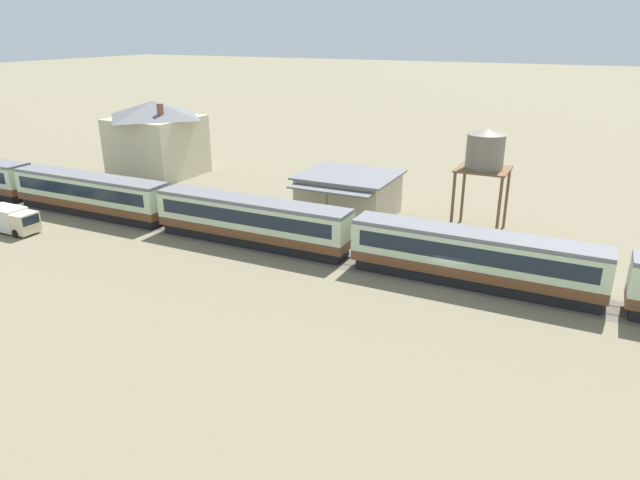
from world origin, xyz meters
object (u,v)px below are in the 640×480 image
Objects in this scene: station_house_grey_roof at (157,137)px; water_tower at (485,152)px; parked_car_yellow at (15,220)px; delivery_truck_cream at (12,219)px; passenger_train at (254,220)px; station_building at (349,195)px.

station_house_grey_roof is 1.08× the size of water_tower.
delivery_truck_cream is (1.34, -1.27, 0.58)m from parked_car_yellow.
water_tower reaches higher than delivery_truck_cream.
passenger_train is at bearing 18.09° from delivery_truck_cream.
water_tower is (13.05, 1.03, 5.43)m from station_building.
delivery_truck_cream is at bearing -144.77° from station_building.
water_tower is at bearing 26.58° from delivery_truck_cream.
station_house_grey_roof reaches higher than parked_car_yellow.
passenger_train is 10.05× the size of station_building.
passenger_train is at bearing 20.54° from parked_car_yellow.
water_tower is at bearing 36.01° from passenger_train.
water_tower is 44.92m from delivery_truck_cream.
parked_car_yellow is at bearing -155.63° from water_tower.
passenger_train is 9.97× the size of water_tower.
water_tower is 1.85× the size of delivery_truck_cream.
parked_car_yellow is (1.41, -22.60, -4.29)m from station_house_grey_roof.
station_building is at bearing -175.47° from water_tower.
delivery_truck_cream is at bearing -83.42° from station_house_grey_roof.
passenger_train is 18.46× the size of delivery_truck_cream.
parked_car_yellow is (-41.10, -18.62, -7.01)m from water_tower.
water_tower is 2.18× the size of parked_car_yellow.
water_tower is at bearing 30.62° from parked_car_yellow.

